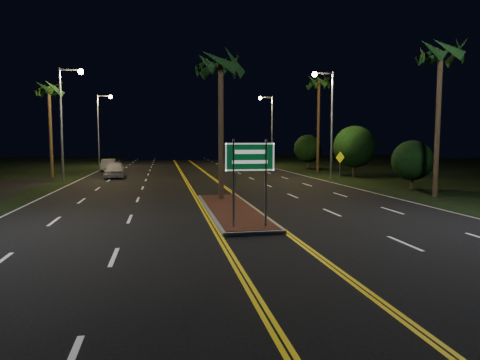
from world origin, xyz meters
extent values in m
plane|color=black|center=(0.00, 0.00, 0.00)|extent=(120.00, 120.00, 0.00)
cube|color=gray|center=(0.00, 7.00, 0.07)|extent=(2.25, 10.25, 0.15)
cube|color=#592819|center=(0.00, 7.00, 0.16)|extent=(2.00, 10.00, 0.02)
cylinder|color=gray|center=(-0.60, 2.80, 1.75)|extent=(0.08, 0.08, 3.20)
cylinder|color=gray|center=(0.60, 2.80, 1.75)|extent=(0.08, 0.08, 3.20)
cube|color=#07471E|center=(0.00, 2.80, 2.70)|extent=(1.80, 0.04, 1.00)
cube|color=white|center=(0.00, 2.77, 2.70)|extent=(1.80, 0.01, 1.00)
cylinder|color=gray|center=(-11.00, 24.00, 4.50)|extent=(0.18, 0.18, 9.00)
cube|color=gray|center=(-10.20, 24.00, 8.85)|extent=(1.60, 0.12, 0.12)
sphere|color=#FFD172|center=(-9.40, 24.00, 8.75)|extent=(0.44, 0.44, 0.44)
cylinder|color=gray|center=(-11.00, 44.00, 4.50)|extent=(0.18, 0.18, 9.00)
cube|color=gray|center=(-10.20, 44.00, 8.85)|extent=(1.60, 0.12, 0.12)
sphere|color=#FFD172|center=(-9.40, 44.00, 8.75)|extent=(0.44, 0.44, 0.44)
cylinder|color=gray|center=(11.00, 22.00, 4.50)|extent=(0.18, 0.18, 9.00)
cube|color=gray|center=(10.20, 22.00, 8.85)|extent=(1.60, 0.12, 0.12)
sphere|color=#FFD172|center=(9.40, 22.00, 8.75)|extent=(0.44, 0.44, 0.44)
cylinder|color=gray|center=(11.00, 42.00, 4.50)|extent=(0.18, 0.18, 9.00)
cube|color=gray|center=(10.20, 42.00, 8.85)|extent=(1.60, 0.12, 0.12)
sphere|color=#FFD172|center=(9.40, 42.00, 8.75)|extent=(0.44, 0.44, 0.44)
cylinder|color=#382819|center=(0.00, 10.50, 3.75)|extent=(0.28, 0.28, 7.50)
cylinder|color=#382819|center=(-12.80, 28.00, 4.00)|extent=(0.28, 0.28, 8.00)
cylinder|color=#382819|center=(12.50, 10.00, 4.25)|extent=(0.28, 0.28, 8.50)
cylinder|color=#382819|center=(12.80, 30.00, 4.75)|extent=(0.28, 0.28, 9.50)
cylinder|color=#382819|center=(13.50, 14.00, 0.45)|extent=(0.24, 0.24, 0.90)
sphere|color=black|center=(13.50, 14.00, 1.95)|extent=(2.70, 2.70, 2.70)
cylinder|color=#382819|center=(14.00, 24.00, 0.63)|extent=(0.24, 0.24, 1.26)
sphere|color=black|center=(14.00, 24.00, 2.73)|extent=(3.78, 3.78, 3.78)
cylinder|color=#382819|center=(13.80, 36.00, 0.54)|extent=(0.24, 0.24, 1.08)
sphere|color=black|center=(13.80, 36.00, 2.34)|extent=(3.24, 3.24, 3.24)
imported|color=#BABAC1|center=(-7.27, 26.78, 0.84)|extent=(2.34, 5.13, 1.69)
imported|color=silver|center=(-8.92, 35.89, 0.75)|extent=(2.02, 4.55, 1.51)
cylinder|color=gray|center=(11.82, 22.07, 1.02)|extent=(0.07, 0.07, 2.04)
cube|color=yellow|center=(11.82, 22.05, 1.86)|extent=(0.93, 0.40, 0.99)
camera|label=1|loc=(-3.10, -12.29, 3.29)|focal=32.00mm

